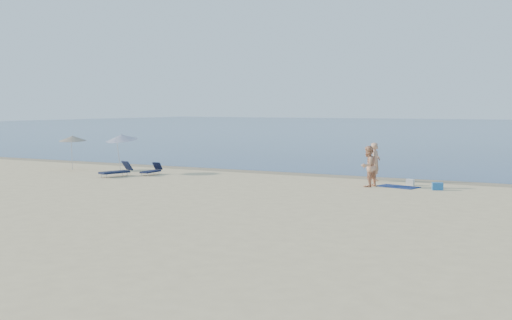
# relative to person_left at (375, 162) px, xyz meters

# --- Properties ---
(ground) EXTENTS (160.00, 160.00, 0.00)m
(ground) POSITION_rel_person_left_xyz_m (-3.65, -18.18, -0.96)
(ground) COLOR #D3BD8D
(ground) RESTS_ON ground
(sea) EXTENTS (240.00, 160.00, 0.01)m
(sea) POSITION_rel_person_left_xyz_m (-3.65, 81.82, -0.96)
(sea) COLOR #0D244F
(sea) RESTS_ON ground
(wet_sand_strip) EXTENTS (240.00, 1.60, 0.00)m
(wet_sand_strip) POSITION_rel_person_left_xyz_m (-3.65, 1.22, -0.96)
(wet_sand_strip) COLOR #847254
(wet_sand_strip) RESTS_ON ground
(person_left) EXTENTS (0.47, 0.71, 1.92)m
(person_left) POSITION_rel_person_left_xyz_m (0.00, 0.00, 0.00)
(person_left) COLOR tan
(person_left) RESTS_ON ground
(person_right) EXTENTS (0.97, 1.10, 1.90)m
(person_right) POSITION_rel_person_left_xyz_m (0.39, -2.33, -0.01)
(person_right) COLOR tan
(person_right) RESTS_ON ground
(beach_towel) EXTENTS (2.03, 1.43, 0.03)m
(beach_towel) POSITION_rel_person_left_xyz_m (1.65, -1.78, -0.95)
(beach_towel) COLOR #0F1D4E
(beach_towel) RESTS_ON ground
(white_bag) EXTENTS (0.35, 0.30, 0.30)m
(white_bag) POSITION_rel_person_left_xyz_m (2.00, -0.92, -0.81)
(white_bag) COLOR silver
(white_bag) RESTS_ON ground
(blue_cooler) EXTENTS (0.56, 0.48, 0.33)m
(blue_cooler) POSITION_rel_person_left_xyz_m (3.51, -2.00, -0.79)
(blue_cooler) COLOR #2063AE
(blue_cooler) RESTS_ON ground
(umbrella_near) EXTENTS (1.94, 1.97, 2.31)m
(umbrella_near) POSITION_rel_person_left_xyz_m (-13.85, -2.76, 1.03)
(umbrella_near) COLOR silver
(umbrella_near) RESTS_ON ground
(umbrella_far) EXTENTS (2.09, 2.09, 2.10)m
(umbrella_far) POSITION_rel_person_left_xyz_m (-17.55, -2.74, 0.89)
(umbrella_far) COLOR silver
(umbrella_far) RESTS_ON ground
(lounger_left) EXTENTS (0.53, 1.50, 0.66)m
(lounger_left) POSITION_rel_person_left_xyz_m (-11.66, -2.92, -0.72)
(lounger_left) COLOR #131834
(lounger_left) RESTS_ON ground
(lounger_right) EXTENTS (1.09, 1.90, 0.80)m
(lounger_right) POSITION_rel_person_left_xyz_m (-12.83, -4.43, -0.67)
(lounger_right) COLOR #121933
(lounger_right) RESTS_ON ground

